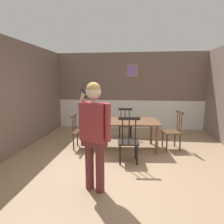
{
  "coord_description": "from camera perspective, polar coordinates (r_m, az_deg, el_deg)",
  "views": [
    {
      "loc": [
        0.21,
        -3.7,
        1.78
      ],
      "look_at": [
        -0.21,
        -0.21,
        1.2
      ],
      "focal_mm": 31.17,
      "sensor_mm": 36.0,
      "label": 1
    }
  ],
  "objects": [
    {
      "name": "chair_by_doorway",
      "position": [
        5.16,
        -9.2,
        -5.63
      ],
      "size": [
        0.47,
        0.47,
        0.9
      ],
      "rotation": [
        0.0,
        0.0,
        4.74
      ],
      "color": "#513823",
      "rests_on": "ground_plane"
    },
    {
      "name": "dining_table",
      "position": [
        5.03,
        4.29,
        -3.5
      ],
      "size": [
        1.7,
        1.12,
        0.75
      ],
      "rotation": [
        0.0,
        0.0,
        0.09
      ],
      "color": "brown",
      "rests_on": "ground_plane"
    },
    {
      "name": "chair_at_table_head",
      "position": [
        5.92,
        3.88,
        -3.6
      ],
      "size": [
        0.45,
        0.45,
        0.92
      ],
      "rotation": [
        0.0,
        0.0,
        3.22
      ],
      "color": "black",
      "rests_on": "ground_plane"
    },
    {
      "name": "chair_opposite_corner",
      "position": [
        4.23,
        4.83,
        -8.44
      ],
      "size": [
        0.48,
        0.48,
        1.04
      ],
      "rotation": [
        0.0,
        0.0,
        0.1
      ],
      "color": "black",
      "rests_on": "ground_plane"
    },
    {
      "name": "room_back_partition",
      "position": [
        7.19,
        5.22,
        5.74
      ],
      "size": [
        5.42,
        0.17,
        2.75
      ],
      "color": "#756056",
      "rests_on": "ground_plane"
    },
    {
      "name": "person_figure",
      "position": [
        3.04,
        -5.17,
        -5.15
      ],
      "size": [
        0.54,
        0.37,
        1.75
      ],
      "rotation": [
        0.0,
        0.0,
        2.72
      ],
      "color": "brown",
      "rests_on": "ground_plane"
    },
    {
      "name": "chair_near_window",
      "position": [
        5.27,
        17.46,
        -5.33
      ],
      "size": [
        0.49,
        0.49,
        1.0
      ],
      "rotation": [
        0.0,
        0.0,
        1.75
      ],
      "color": "#513823",
      "rests_on": "ground_plane"
    },
    {
      "name": "ground_plane",
      "position": [
        4.11,
        3.38,
        -16.27
      ],
      "size": [
        7.65,
        7.65,
        0.0
      ],
      "primitive_type": "plane",
      "color": "#9E7F60"
    }
  ]
}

